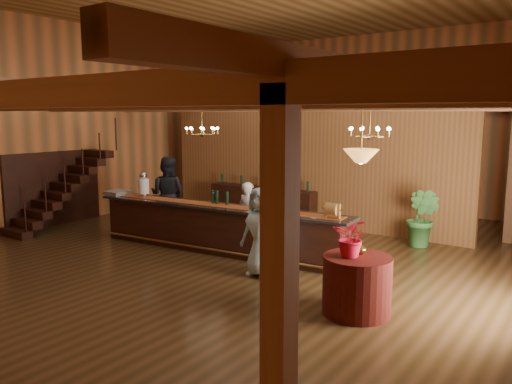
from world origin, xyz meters
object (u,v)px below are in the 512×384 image
Objects in this scene: round_table at (357,285)px; tasting_bar at (218,228)px; backbar_shelf at (262,203)px; bartender at (248,214)px; pendant_lamp at (361,156)px; guest at (261,232)px; raffle_drum at (332,209)px; chandelier_right at (370,132)px; chandelier_left at (202,130)px; floor_plant at (423,218)px; beverage_dispenser at (144,185)px; staff_second at (168,195)px.

tasting_bar is at bearing 159.74° from round_table.
bartender is (1.41, -2.59, 0.27)m from backbar_shelf.
bartender is at bearing 61.90° from tasting_bar.
pendant_lamp is 0.60× the size of bartender.
pendant_lamp is 0.53× the size of guest.
raffle_drum is 1.65m from chandelier_right.
chandelier_left is 0.54× the size of bartender.
floor_plant is at bearing 78.25° from chandelier_right.
guest reaches higher than bartender.
raffle_drum reaches higher than backbar_shelf.
beverage_dispenser is 0.75× the size of chandelier_left.
round_table is 1.29× the size of chandelier_left.
tasting_bar is 4.63m from floor_plant.
beverage_dispenser is 0.58× the size of round_table.
pendant_lamp is 0.66× the size of floor_plant.
beverage_dispenser reaches higher than bartender.
floor_plant is (-0.39, 4.41, -1.72)m from pendant_lamp.
floor_plant is (-0.39, 4.41, 0.23)m from round_table.
tasting_bar is 7.80× the size of chandelier_right.
round_table is at bearing -52.45° from raffle_drum.
tasting_bar is at bearing 143.96° from staff_second.
floor_plant is (0.89, 2.74, -0.53)m from raffle_drum.
staff_second is at bearing 94.51° from beverage_dispenser.
round_table is (5.05, -4.77, -0.02)m from backbar_shelf.
raffle_drum reaches higher than tasting_bar.
bartender is (-2.37, 0.52, -0.46)m from raffle_drum.
pendant_lamp is at bearing -43.60° from backbar_shelf.
floor_plant is at bearing 28.43° from beverage_dispenser.
floor_plant is at bearing -4.75° from backbar_shelf.
bartender is 2.11m from guest.
guest is (-2.21, 0.64, -1.56)m from pendant_lamp.
chandelier_right is 2.44m from pendant_lamp.
beverage_dispenser reaches higher than tasting_bar.
pendant_lamp is at bearing -13.64° from guest.
staff_second reaches higher than round_table.
backbar_shelf is 3.24× the size of round_table.
raffle_drum is (4.84, 0.36, -0.11)m from beverage_dispenser.
chandelier_left is at bearing 167.45° from raffle_drum.
pendant_lamp is (3.95, -1.46, 1.88)m from tasting_bar.
chandelier_left is (0.78, 1.26, 1.28)m from beverage_dispenser.
bartender is at bearing 149.06° from pendant_lamp.
chandelier_left is at bearing -172.75° from staff_second.
chandelier_right reaches higher than beverage_dispenser.
guest reaches higher than backbar_shelf.
beverage_dispenser reaches higher than floor_plant.
chandelier_right is 0.59× the size of floor_plant.
floor_plant is (3.56, 2.95, 0.16)m from tasting_bar.
guest is 4.19m from floor_plant.
tasting_bar is 6.02× the size of round_table.
staff_second is at bearing 161.61° from guest.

